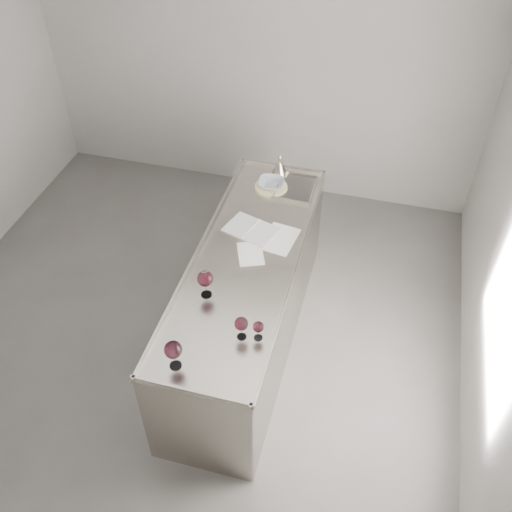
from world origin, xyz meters
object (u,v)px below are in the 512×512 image
(counter, at_px, (247,301))
(wine_glass_small, at_px, (258,327))
(wine_funnel, at_px, (280,169))
(notebook, at_px, (251,229))
(wine_glass_middle, at_px, (173,350))
(ceramic_bowl, at_px, (271,183))
(wine_glass_left, at_px, (205,279))
(wine_glass_right, at_px, (241,324))

(counter, bearing_deg, wine_glass_small, -68.36)
(wine_funnel, bearing_deg, notebook, -93.36)
(wine_glass_middle, xyz_separation_m, ceramic_bowl, (0.13, 1.91, -0.11))
(wine_glass_middle, height_order, wine_funnel, wine_funnel)
(wine_glass_middle, bearing_deg, notebook, 85.41)
(ceramic_bowl, bearing_deg, wine_glass_left, -95.93)
(wine_glass_middle, xyz_separation_m, notebook, (0.11, 1.34, -0.15))
(counter, height_order, wine_glass_middle, wine_glass_middle)
(wine_glass_middle, distance_m, wine_glass_right, 0.46)
(wine_glass_small, xyz_separation_m, wine_funnel, (-0.28, 1.77, -0.04))
(wine_glass_right, distance_m, wine_glass_small, 0.11)
(wine_glass_small, height_order, wine_funnel, wine_funnel)
(wine_glass_left, distance_m, wine_glass_small, 0.52)
(wine_glass_left, relative_size, wine_glass_right, 1.23)
(wine_glass_left, relative_size, wine_glass_small, 1.48)
(wine_glass_left, xyz_separation_m, notebook, (0.11, 0.73, -0.15))
(wine_glass_left, distance_m, ceramic_bowl, 1.31)
(notebook, bearing_deg, ceramic_bowl, 105.72)
(wine_glass_middle, relative_size, wine_funnel, 0.99)
(wine_glass_middle, xyz_separation_m, wine_glass_small, (0.43, 0.34, -0.05))
(ceramic_bowl, relative_size, wine_funnel, 0.99)
(ceramic_bowl, bearing_deg, wine_glass_right, -82.83)
(wine_glass_middle, distance_m, wine_funnel, 2.12)
(wine_glass_middle, relative_size, notebook, 0.48)
(wine_glass_middle, height_order, ceramic_bowl, wine_glass_middle)
(ceramic_bowl, height_order, wine_funnel, wine_funnel)
(notebook, bearing_deg, wine_glass_right, -60.03)
(wine_glass_small, xyz_separation_m, notebook, (-0.33, 1.00, -0.10))
(wine_glass_left, distance_m, wine_glass_middle, 0.61)
(wine_glass_left, xyz_separation_m, wine_glass_middle, (0.01, -0.61, 0.00))
(ceramic_bowl, bearing_deg, wine_glass_middle, -93.85)
(wine_glass_left, bearing_deg, ceramic_bowl, 84.07)
(counter, distance_m, wine_glass_small, 0.94)
(counter, distance_m, wine_glass_left, 0.77)
(wine_glass_small, xyz_separation_m, ceramic_bowl, (-0.30, 1.57, -0.06))
(wine_funnel, bearing_deg, wine_glass_small, -81.00)
(wine_glass_left, height_order, wine_glass_right, wine_glass_left)
(wine_glass_right, bearing_deg, counter, 103.43)
(counter, distance_m, ceramic_bowl, 1.02)
(counter, bearing_deg, wine_glass_left, -111.36)
(ceramic_bowl, bearing_deg, wine_glass_small, -79.02)
(counter, bearing_deg, wine_funnel, 90.31)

